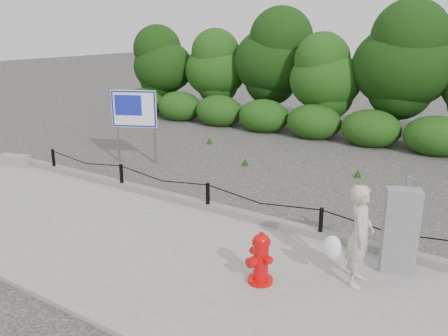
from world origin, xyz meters
name	(u,v)px	position (x,y,z in m)	size (l,w,h in m)	color
ground	(208,214)	(0.00, 0.00, 0.00)	(90.00, 90.00, 0.00)	#2D2B28
sidewalk	(142,248)	(0.00, -2.00, 0.04)	(14.00, 4.00, 0.08)	gray
curb	(209,206)	(0.00, 0.05, 0.15)	(14.00, 0.22, 0.14)	slate
chain_barrier	(208,193)	(0.00, 0.00, 0.46)	(10.06, 0.06, 0.60)	black
treeline	(387,65)	(1.01, 8.94, 2.52)	(20.11, 3.78, 4.92)	black
fire_hydrant	(260,259)	(2.34, -1.93, 0.47)	(0.50, 0.50, 0.82)	red
pedestrian	(358,236)	(3.53, -1.15, 0.84)	(0.73, 0.63, 1.55)	#B6B29C
concrete_block	(14,160)	(-6.40, -0.25, 0.22)	(0.91, 0.32, 0.29)	gray
utility_cabinet	(400,230)	(3.95, -0.41, 0.76)	(0.59, 0.47, 1.49)	gray
advertising_sign	(134,112)	(-3.97, 2.03, 1.47)	(1.20, 0.60, 2.08)	slate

